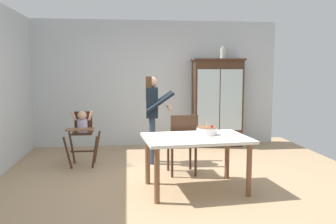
# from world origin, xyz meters

# --- Properties ---
(ground_plane) EXTENTS (6.24, 6.24, 0.00)m
(ground_plane) POSITION_xyz_m (0.00, 0.00, 0.00)
(ground_plane) COLOR tan
(wall_back) EXTENTS (5.32, 0.06, 2.70)m
(wall_back) POSITION_xyz_m (0.00, 2.63, 1.35)
(wall_back) COLOR silver
(wall_back) RESTS_ON ground_plane
(china_cabinet) EXTENTS (1.11, 0.48, 1.88)m
(china_cabinet) POSITION_xyz_m (1.31, 2.37, 0.95)
(china_cabinet) COLOR #422819
(china_cabinet) RESTS_ON ground_plane
(ceramic_vase) EXTENTS (0.13, 0.13, 0.27)m
(ceramic_vase) POSITION_xyz_m (1.42, 2.37, 2.00)
(ceramic_vase) COLOR #B2B7B2
(ceramic_vase) RESTS_ON china_cabinet
(high_chair_with_toddler) EXTENTS (0.58, 0.68, 0.95)m
(high_chair_with_toddler) POSITION_xyz_m (-1.39, 1.02, 0.65)
(high_chair_with_toddler) COLOR #422819
(high_chair_with_toddler) RESTS_ON ground_plane
(adult_person) EXTENTS (0.51, 0.50, 1.53)m
(adult_person) POSITION_xyz_m (-0.19, 1.08, 0.97)
(adult_person) COLOR #33425B
(adult_person) RESTS_ON ground_plane
(dining_table) EXTENTS (1.47, 1.07, 0.74)m
(dining_table) POSITION_xyz_m (0.29, -0.41, 0.64)
(dining_table) COLOR silver
(dining_table) RESTS_ON ground_plane
(birthday_cake) EXTENTS (0.28, 0.28, 0.19)m
(birthday_cake) POSITION_xyz_m (0.47, -0.29, 0.79)
(birthday_cake) COLOR white
(birthday_cake) RESTS_ON dining_table
(dining_chair_far_side) EXTENTS (0.46, 0.46, 0.96)m
(dining_chair_far_side) POSITION_xyz_m (0.23, 0.28, 0.56)
(dining_chair_far_side) COLOR #422819
(dining_chair_far_side) RESTS_ON ground_plane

